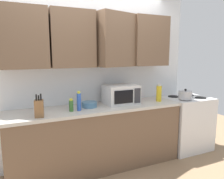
{
  "coord_description": "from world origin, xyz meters",
  "views": [
    {
      "loc": [
        -1.04,
        -3.06,
        1.63
      ],
      "look_at": [
        0.25,
        -0.25,
        1.12
      ],
      "focal_mm": 34.6,
      "sensor_mm": 36.0,
      "label": 1
    }
  ],
  "objects_px": {
    "stove_range": "(185,123)",
    "bottle_blue_cleaner": "(79,101)",
    "kettle": "(185,95)",
    "bowl_ceramic_small": "(89,104)",
    "bottle_red_sauce": "(139,94)",
    "microwave": "(121,94)",
    "bottle_green_oil": "(71,105)",
    "knife_block": "(39,108)",
    "bottle_yellow_mustard": "(159,93)"
  },
  "relations": [
    {
      "from": "knife_block",
      "to": "stove_range",
      "type": "bearing_deg",
      "value": 3.79
    },
    {
      "from": "kettle",
      "to": "microwave",
      "type": "xyz_separation_m",
      "value": [
        -1.06,
        0.19,
        0.06
      ]
    },
    {
      "from": "knife_block",
      "to": "bottle_blue_cleaner",
      "type": "relative_size",
      "value": 1.08
    },
    {
      "from": "bottle_red_sauce",
      "to": "knife_block",
      "type": "bearing_deg",
      "value": -165.91
    },
    {
      "from": "kettle",
      "to": "bottle_green_oil",
      "type": "bearing_deg",
      "value": 177.75
    },
    {
      "from": "bottle_red_sauce",
      "to": "bottle_blue_cleaner",
      "type": "bearing_deg",
      "value": -163.93
    },
    {
      "from": "knife_block",
      "to": "bottle_blue_cleaner",
      "type": "bearing_deg",
      "value": 9.65
    },
    {
      "from": "kettle",
      "to": "microwave",
      "type": "relative_size",
      "value": 0.44
    },
    {
      "from": "knife_block",
      "to": "bowl_ceramic_small",
      "type": "relative_size",
      "value": 1.3
    },
    {
      "from": "stove_range",
      "to": "knife_block",
      "type": "height_order",
      "value": "knife_block"
    },
    {
      "from": "kettle",
      "to": "bowl_ceramic_small",
      "type": "distance_m",
      "value": 1.57
    },
    {
      "from": "bottle_yellow_mustard",
      "to": "bowl_ceramic_small",
      "type": "xyz_separation_m",
      "value": [
        -1.11,
        0.1,
        -0.09
      ]
    },
    {
      "from": "bottle_green_oil",
      "to": "bottle_blue_cleaner",
      "type": "xyz_separation_m",
      "value": [
        0.1,
        -0.01,
        0.04
      ]
    },
    {
      "from": "knife_block",
      "to": "kettle",
      "type": "bearing_deg",
      "value": 0.5
    },
    {
      "from": "bottle_green_oil",
      "to": "bottle_blue_cleaner",
      "type": "bearing_deg",
      "value": -3.35
    },
    {
      "from": "bottle_red_sauce",
      "to": "bottle_blue_cleaner",
      "type": "distance_m",
      "value": 1.15
    },
    {
      "from": "knife_block",
      "to": "bottle_green_oil",
      "type": "bearing_deg",
      "value": 12.82
    },
    {
      "from": "stove_range",
      "to": "bottle_blue_cleaner",
      "type": "relative_size",
      "value": 3.56
    },
    {
      "from": "bottle_red_sauce",
      "to": "bowl_ceramic_small",
      "type": "distance_m",
      "value": 0.94
    },
    {
      "from": "kettle",
      "to": "bowl_ceramic_small",
      "type": "relative_size",
      "value": 1.0
    },
    {
      "from": "bottle_red_sauce",
      "to": "kettle",
      "type": "bearing_deg",
      "value": -31.19
    },
    {
      "from": "microwave",
      "to": "bottle_green_oil",
      "type": "relative_size",
      "value": 2.89
    },
    {
      "from": "kettle",
      "to": "microwave",
      "type": "distance_m",
      "value": 1.08
    },
    {
      "from": "microwave",
      "to": "knife_block",
      "type": "distance_m",
      "value": 1.2
    },
    {
      "from": "stove_range",
      "to": "bottle_yellow_mustard",
      "type": "xyz_separation_m",
      "value": [
        -0.62,
        -0.05,
        0.58
      ]
    },
    {
      "from": "bottle_green_oil",
      "to": "bottle_blue_cleaner",
      "type": "height_order",
      "value": "bottle_blue_cleaner"
    },
    {
      "from": "bowl_ceramic_small",
      "to": "bottle_yellow_mustard",
      "type": "bearing_deg",
      "value": -5.01
    },
    {
      "from": "microwave",
      "to": "bottle_blue_cleaner",
      "type": "height_order",
      "value": "microwave"
    },
    {
      "from": "bottle_yellow_mustard",
      "to": "bowl_ceramic_small",
      "type": "distance_m",
      "value": 1.11
    },
    {
      "from": "stove_range",
      "to": "bottle_blue_cleaner",
      "type": "bearing_deg",
      "value": -177.78
    },
    {
      "from": "microwave",
      "to": "bottle_red_sauce",
      "type": "distance_m",
      "value": 0.47
    },
    {
      "from": "bottle_red_sauce",
      "to": "bottle_green_oil",
      "type": "relative_size",
      "value": 1.01
    },
    {
      "from": "microwave",
      "to": "bottle_green_oil",
      "type": "height_order",
      "value": "microwave"
    },
    {
      "from": "bottle_yellow_mustard",
      "to": "knife_block",
      "type": "bearing_deg",
      "value": -176.41
    },
    {
      "from": "stove_range",
      "to": "bottle_red_sauce",
      "type": "xyz_separation_m",
      "value": [
        -0.8,
        0.24,
        0.53
      ]
    },
    {
      "from": "bottle_red_sauce",
      "to": "bottle_yellow_mustard",
      "type": "relative_size",
      "value": 0.62
    },
    {
      "from": "stove_range",
      "to": "knife_block",
      "type": "relative_size",
      "value": 3.3
    },
    {
      "from": "bottle_red_sauce",
      "to": "bottle_blue_cleaner",
      "type": "xyz_separation_m",
      "value": [
        -1.1,
        -0.32,
        0.04
      ]
    },
    {
      "from": "knife_block",
      "to": "bottle_yellow_mustard",
      "type": "bearing_deg",
      "value": 3.59
    },
    {
      "from": "bottle_green_oil",
      "to": "bowl_ceramic_small",
      "type": "relative_size",
      "value": 0.78
    },
    {
      "from": "stove_range",
      "to": "bottle_green_oil",
      "type": "xyz_separation_m",
      "value": [
        -2.01,
        -0.07,
        0.53
      ]
    },
    {
      "from": "stove_range",
      "to": "bottle_green_oil",
      "type": "distance_m",
      "value": 2.08
    },
    {
      "from": "bottle_yellow_mustard",
      "to": "bottle_blue_cleaner",
      "type": "height_order",
      "value": "bottle_yellow_mustard"
    },
    {
      "from": "stove_range",
      "to": "bottle_blue_cleaner",
      "type": "xyz_separation_m",
      "value": [
        -1.91,
        -0.07,
        0.57
      ]
    },
    {
      "from": "microwave",
      "to": "knife_block",
      "type": "relative_size",
      "value": 1.74
    },
    {
      "from": "stove_range",
      "to": "bottle_red_sauce",
      "type": "bearing_deg",
      "value": 163.13
    },
    {
      "from": "microwave",
      "to": "bottle_green_oil",
      "type": "distance_m",
      "value": 0.79
    },
    {
      "from": "microwave",
      "to": "bottle_blue_cleaner",
      "type": "distance_m",
      "value": 0.69
    },
    {
      "from": "stove_range",
      "to": "bowl_ceramic_small",
      "type": "height_order",
      "value": "bowl_ceramic_small"
    },
    {
      "from": "stove_range",
      "to": "bottle_yellow_mustard",
      "type": "bearing_deg",
      "value": -175.64
    }
  ]
}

